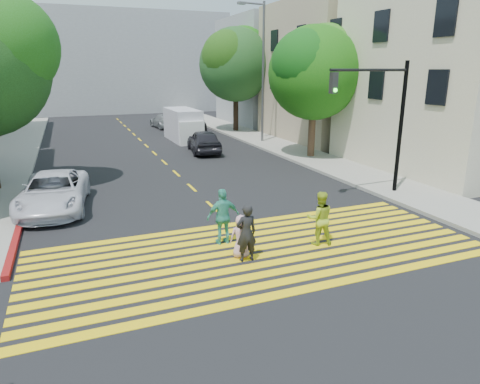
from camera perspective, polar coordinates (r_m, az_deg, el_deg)
ground at (r=11.89m, az=5.45°, el=-10.26°), size 120.00×120.00×0.00m
sidewalk_left at (r=32.06m, az=-27.87°, el=4.91°), size 3.00×40.00×0.15m
sidewalk_right at (r=28.38m, az=7.02°, el=5.44°), size 3.00×60.00×0.15m
curb_red at (r=16.40m, az=-27.37°, el=-4.21°), size 0.20×8.00×0.16m
crosswalk at (r=12.92m, az=2.86°, el=-7.93°), size 13.40×5.30×0.01m
lane_line at (r=32.75m, az=-12.82°, el=6.45°), size 0.12×34.40×0.01m
building_right_cream at (r=26.51m, az=27.98°, el=13.72°), size 10.00×10.00×10.00m
building_right_tan at (r=34.75m, az=13.82°, el=15.21°), size 10.00×10.00×10.00m
building_right_grey at (r=44.20m, az=5.30°, el=15.68°), size 10.00×10.00×10.00m
backdrop_block at (r=57.66m, az=-17.51°, el=16.12°), size 30.00×8.00×12.00m
tree_right_near at (r=26.21m, az=10.00°, el=15.98°), size 6.60×6.41×7.86m
tree_right_far at (r=37.15m, az=-0.53°, el=17.11°), size 7.92×7.91×8.77m
pedestrian_man at (r=12.03m, az=0.84°, el=-5.49°), size 0.62×0.41×1.67m
pedestrian_woman at (r=13.38m, az=10.59°, el=-3.45°), size 0.98×0.86×1.70m
pedestrian_child at (r=12.33m, az=0.12°, el=-5.94°), size 0.70×0.54×1.27m
pedestrian_extra at (r=13.19m, az=-2.25°, el=-3.30°), size 1.04×0.44×1.77m
white_sedan at (r=17.94m, az=-23.61°, el=0.00°), size 2.91×5.33×1.42m
dark_car_near at (r=28.06m, az=-4.84°, el=6.78°), size 2.33×4.61×1.50m
silver_car at (r=40.61m, az=-10.08°, el=9.31°), size 2.18×4.56×1.28m
dark_car_parked at (r=38.34m, az=-5.95°, el=9.06°), size 1.75×3.95×1.26m
white_van at (r=32.94m, az=-7.52°, el=8.73°), size 1.94×5.01×2.36m
traffic_signal at (r=18.58m, az=18.54°, el=10.21°), size 3.82×0.44×5.60m
street_lamp at (r=31.37m, az=2.80°, el=16.63°), size 2.19×0.58×9.70m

